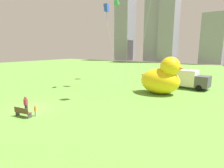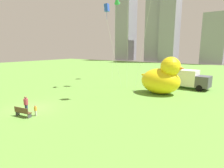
% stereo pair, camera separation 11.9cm
% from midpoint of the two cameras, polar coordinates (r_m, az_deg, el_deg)
% --- Properties ---
extents(ground_plane, '(140.00, 140.00, 0.00)m').
position_cam_midpoint_polar(ground_plane, '(20.59, -24.06, -7.07)').
color(ground_plane, '#63983C').
extents(park_bench, '(1.76, 0.72, 0.90)m').
position_cam_midpoint_polar(park_bench, '(18.36, -26.19, -7.83)').
color(park_bench, brown).
rests_on(park_bench, ground).
extents(person_adult, '(0.40, 0.40, 1.63)m').
position_cam_midpoint_polar(person_adult, '(19.23, -25.28, -5.62)').
color(person_adult, '#38476B').
rests_on(person_adult, ground).
extents(person_child, '(0.25, 0.25, 1.02)m').
position_cam_midpoint_polar(person_child, '(18.08, -22.77, -7.54)').
color(person_child, silver).
rests_on(person_child, ground).
extents(giant_inflatable_duck, '(6.11, 3.92, 5.06)m').
position_cam_midpoint_polar(giant_inflatable_duck, '(25.41, 15.58, 1.77)').
color(giant_inflatable_duck, yellow).
rests_on(giant_inflatable_duck, ground).
extents(box_truck, '(6.66, 3.06, 2.85)m').
position_cam_midpoint_polar(box_truck, '(30.63, 22.48, 1.52)').
color(box_truck, white).
rests_on(box_truck, ground).
extents(city_skyline, '(67.56, 13.67, 41.88)m').
position_cam_midpoint_polar(city_skyline, '(92.03, 17.50, 16.44)').
color(city_skyline, gray).
rests_on(city_skyline, ground).
extents(kite_blue, '(2.58, 3.21, 12.74)m').
position_cam_midpoint_polar(kite_blue, '(29.62, -1.52, 22.74)').
color(kite_blue, silver).
rests_on(kite_blue, ground).
extents(kite_green, '(1.70, 1.88, 15.65)m').
position_cam_midpoint_polar(kite_green, '(37.12, 1.69, 24.68)').
color(kite_green, silver).
rests_on(kite_green, ground).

